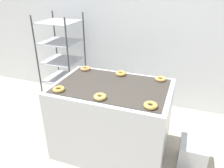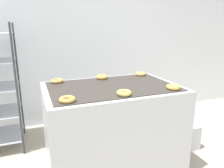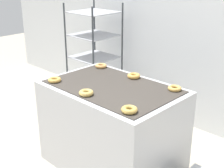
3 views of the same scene
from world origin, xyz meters
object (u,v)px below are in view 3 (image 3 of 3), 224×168
object	(u,v)px
donut_far_center	(134,76)
donut_near_right	(129,110)
donut_far_left	(101,66)
donut_far_right	(175,88)
baking_rack_cart	(94,57)
fryer_machine	(112,127)
donut_near_left	(55,80)
donut_near_center	(86,93)

from	to	relation	value
donut_far_center	donut_near_right	bearing A→B (deg)	-51.94
donut_far_left	donut_far_right	world-z (taller)	same
baking_rack_cart	donut_near_right	bearing A→B (deg)	-34.91
fryer_machine	donut_far_right	world-z (taller)	donut_far_right
donut_far_left	donut_far_center	bearing A→B (deg)	-0.69
donut_far_left	donut_far_right	xyz separation A→B (m)	(1.02, 0.00, -0.00)
donut_near_right	donut_far_left	size ratio (longest dim) A/B	1.00
donut_near_left	donut_far_center	xyz separation A→B (m)	(0.51, 0.66, 0.00)
donut_near_left	donut_far_right	distance (m)	1.22
donut_near_center	donut_near_right	xyz separation A→B (m)	(0.53, 0.01, 0.00)
donut_far_center	donut_far_right	world-z (taller)	donut_far_center
fryer_machine	baking_rack_cart	distance (m)	1.55
donut_near_center	donut_near_right	size ratio (longest dim) A/B	0.99
donut_near_left	donut_near_right	xyz separation A→B (m)	(1.03, 0.00, 0.00)
donut_near_left	donut_near_center	size ratio (longest dim) A/B	1.00
fryer_machine	donut_near_left	bearing A→B (deg)	-147.58
donut_near_right	donut_far_left	distance (m)	1.22
donut_near_left	donut_near_center	xyz separation A→B (m)	(0.50, -0.01, 0.00)
donut_near_center	donut_near_left	bearing A→B (deg)	179.23
donut_far_left	donut_far_center	world-z (taller)	donut_far_center
donut_near_right	donut_near_center	bearing A→B (deg)	-179.18
baking_rack_cart	donut_near_right	xyz separation A→B (m)	(1.74, -1.22, 0.16)
baking_rack_cart	donut_near_center	distance (m)	1.73
donut_far_center	donut_far_right	xyz separation A→B (m)	(0.51, 0.01, -0.00)
baking_rack_cart	donut_near_right	size ratio (longest dim) A/B	11.56
donut_near_left	donut_near_center	world-z (taller)	donut_near_center
donut_near_center	donut_far_center	distance (m)	0.67
donut_far_center	donut_far_right	distance (m)	0.51
fryer_machine	donut_near_center	world-z (taller)	donut_near_center
baking_rack_cart	donut_near_left	xyz separation A→B (m)	(0.72, -1.22, 0.15)
baking_rack_cart	donut_far_right	bearing A→B (deg)	-17.57
donut_far_left	donut_near_center	bearing A→B (deg)	-53.33
donut_far_left	donut_near_right	bearing A→B (deg)	-32.95
donut_far_center	donut_far_right	size ratio (longest dim) A/B	1.05
donut_near_left	donut_far_left	size ratio (longest dim) A/B	0.99
baking_rack_cart	donut_near_center	world-z (taller)	baking_rack_cart
donut_near_center	donut_far_left	world-z (taller)	donut_near_center
donut_far_left	donut_far_center	size ratio (longest dim) A/B	1.00
fryer_machine	baking_rack_cart	bearing A→B (deg)	144.04
fryer_machine	donut_near_right	distance (m)	0.78
donut_near_center	donut_far_left	xyz separation A→B (m)	(-0.50, 0.67, -0.00)
donut_near_left	donut_far_left	xyz separation A→B (m)	(0.00, 0.67, -0.00)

